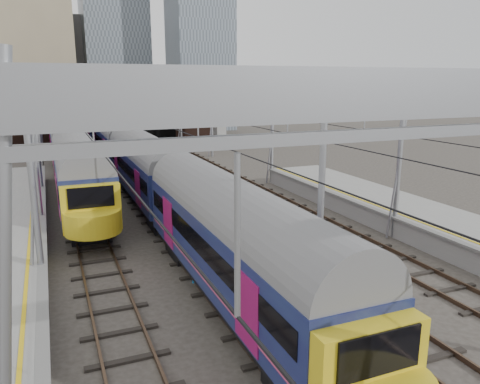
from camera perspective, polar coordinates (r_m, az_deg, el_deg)
name	(u,v)px	position (r m, az deg, el deg)	size (l,w,h in m)	color
ground	(352,356)	(14.60, 13.55, -18.91)	(160.00, 160.00, 0.00)	#38332D
tracks	(197,218)	(27.07, -5.26, -3.14)	(14.40, 80.00, 0.22)	#4C3828
overhead_line	(166,98)	(32.23, -9.01, 11.23)	(16.80, 80.00, 8.00)	gray
retaining_wall	(121,108)	(62.49, -14.35, 9.93)	(28.00, 2.75, 9.00)	#321D16
overbridge	(114,84)	(56.33, -15.06, 12.54)	(28.00, 3.00, 9.25)	gray
city_skyline	(107,19)	(81.50, -15.94, 19.57)	(37.50, 27.50, 60.00)	tan
train_main	(127,152)	(37.23, -13.64, 4.80)	(2.59, 60.02, 4.53)	black
train_second	(63,132)	(52.67, -20.75, 6.82)	(2.70, 62.38, 4.67)	black
equip_cover_b	(203,279)	(18.95, -4.49, -10.48)	(0.87, 0.62, 0.10)	blue
equip_cover_c	(328,235)	(24.36, 10.68, -5.16)	(0.81, 0.57, 0.09)	blue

